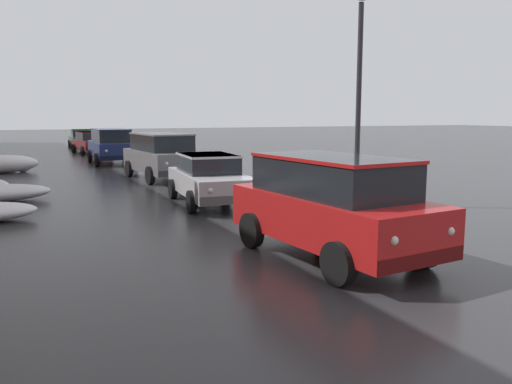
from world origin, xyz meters
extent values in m
ellipsoid|color=white|center=(3.65, 26.02, 0.36)|extent=(1.81, 1.33, 0.73)
ellipsoid|color=white|center=(3.96, 26.04, 0.32)|extent=(0.76, 0.64, 0.64)
ellipsoid|color=white|center=(4.05, 26.03, 0.22)|extent=(0.53, 0.44, 0.44)
ellipsoid|color=white|center=(-3.86, 27.66, 0.40)|extent=(2.96, 1.27, 0.79)
ellipsoid|color=white|center=(-3.49, 27.52, 0.29)|extent=(0.69, 0.57, 0.57)
ellipsoid|color=white|center=(-3.06, 27.63, 0.34)|extent=(0.83, 0.69, 0.69)
cube|color=red|center=(1.64, 9.95, 0.74)|extent=(2.12, 4.35, 0.80)
cube|color=black|center=(1.64, 9.99, 1.48)|extent=(1.77, 3.07, 0.68)
cube|color=red|center=(1.64, 9.99, 1.79)|extent=(1.81, 3.13, 0.06)
cube|color=#520B0B|center=(1.81, 7.90, 0.46)|extent=(1.74, 0.26, 0.22)
cube|color=#520B0B|center=(1.47, 12.00, 0.46)|extent=(1.74, 0.26, 0.22)
cylinder|color=black|center=(2.65, 8.72, 0.34)|extent=(0.24, 0.69, 0.68)
cylinder|color=black|center=(0.84, 8.57, 0.34)|extent=(0.24, 0.69, 0.68)
cylinder|color=black|center=(2.43, 11.33, 0.34)|extent=(0.24, 0.69, 0.68)
cylinder|color=black|center=(0.63, 11.18, 0.34)|extent=(0.24, 0.69, 0.68)
sphere|color=silver|center=(2.39, 7.92, 0.82)|extent=(0.14, 0.14, 0.14)
sphere|color=silver|center=(1.24, 7.82, 0.82)|extent=(0.14, 0.14, 0.14)
cube|color=#B7B7BC|center=(1.64, 16.22, 0.60)|extent=(2.00, 4.21, 0.60)
cube|color=black|center=(1.66, 16.43, 1.16)|extent=(1.59, 2.24, 0.52)
cube|color=#B7B7BC|center=(1.66, 16.43, 1.39)|extent=(1.63, 2.29, 0.06)
cube|color=#525254|center=(1.45, 14.24, 0.42)|extent=(1.60, 0.27, 0.22)
cube|color=#525254|center=(1.82, 18.20, 0.42)|extent=(1.60, 0.27, 0.22)
cylinder|color=black|center=(2.35, 14.89, 0.30)|extent=(0.23, 0.61, 0.60)
cylinder|color=black|center=(0.69, 15.04, 0.30)|extent=(0.23, 0.61, 0.60)
cylinder|color=black|center=(2.58, 17.41, 0.30)|extent=(0.23, 0.61, 0.60)
cylinder|color=black|center=(0.93, 17.56, 0.30)|extent=(0.23, 0.61, 0.60)
sphere|color=silver|center=(1.98, 14.16, 0.68)|extent=(0.14, 0.14, 0.14)
sphere|color=silver|center=(0.92, 14.26, 0.68)|extent=(0.14, 0.14, 0.14)
cube|color=slate|center=(1.94, 22.48, 0.74)|extent=(2.19, 4.59, 0.80)
cube|color=black|center=(1.93, 22.53, 1.48)|extent=(1.83, 3.24, 0.68)
cube|color=slate|center=(1.93, 22.53, 1.79)|extent=(1.87, 3.30, 0.06)
cube|color=#303032|center=(2.09, 20.30, 0.46)|extent=(1.84, 0.25, 0.22)
cube|color=#303032|center=(1.78, 24.66, 0.46)|extent=(1.84, 0.25, 0.22)
cylinder|color=black|center=(2.99, 21.17, 0.34)|extent=(0.23, 0.69, 0.68)
cylinder|color=black|center=(1.08, 21.03, 0.34)|extent=(0.23, 0.69, 0.68)
cylinder|color=black|center=(2.79, 23.93, 0.34)|extent=(0.23, 0.69, 0.68)
cylinder|color=black|center=(0.88, 23.80, 0.34)|extent=(0.23, 0.69, 0.68)
sphere|color=silver|center=(2.70, 20.31, 0.82)|extent=(0.14, 0.14, 0.14)
sphere|color=silver|center=(1.49, 20.23, 0.82)|extent=(0.14, 0.14, 0.14)
cube|color=navy|center=(1.30, 30.23, 0.74)|extent=(1.90, 4.62, 0.80)
cube|color=black|center=(1.30, 30.27, 1.48)|extent=(1.62, 3.24, 0.68)
cube|color=navy|center=(1.30, 30.27, 1.79)|extent=(1.66, 3.30, 0.06)
cube|color=black|center=(1.27, 27.98, 0.46)|extent=(1.79, 0.15, 0.22)
cube|color=black|center=(1.34, 32.47, 0.46)|extent=(1.79, 0.15, 0.22)
cylinder|color=black|center=(2.22, 28.79, 0.34)|extent=(0.19, 0.68, 0.68)
cylinder|color=black|center=(0.35, 28.82, 0.34)|extent=(0.19, 0.68, 0.68)
cylinder|color=black|center=(2.26, 31.64, 0.34)|extent=(0.19, 0.68, 0.68)
cylinder|color=black|center=(0.39, 31.66, 0.34)|extent=(0.19, 0.68, 0.68)
sphere|color=silver|center=(1.86, 27.94, 0.82)|extent=(0.14, 0.14, 0.14)
sphere|color=silver|center=(0.68, 27.96, 0.82)|extent=(0.14, 0.14, 0.14)
cube|color=maroon|center=(1.35, 37.97, 0.60)|extent=(2.08, 4.29, 0.60)
cube|color=black|center=(1.33, 38.18, 1.16)|extent=(1.65, 2.28, 0.52)
cube|color=maroon|center=(1.33, 38.18, 1.39)|extent=(1.69, 2.33, 0.06)
cube|color=black|center=(1.55, 35.96, 0.42)|extent=(1.65, 0.28, 0.22)
cube|color=black|center=(1.15, 39.98, 0.42)|extent=(1.65, 0.28, 0.22)
cylinder|color=black|center=(2.33, 36.78, 0.30)|extent=(0.24, 0.61, 0.60)
cylinder|color=black|center=(0.62, 36.61, 0.30)|extent=(0.24, 0.61, 0.60)
cylinder|color=black|center=(2.08, 39.34, 0.30)|extent=(0.24, 0.61, 0.60)
cylinder|color=black|center=(0.37, 39.17, 0.30)|extent=(0.24, 0.61, 0.60)
sphere|color=silver|center=(2.09, 35.99, 0.68)|extent=(0.14, 0.14, 0.14)
sphere|color=silver|center=(1.01, 35.88, 0.68)|extent=(0.14, 0.14, 0.14)
cube|color=#1E5633|center=(1.52, 44.15, 0.60)|extent=(1.80, 4.13, 0.60)
cube|color=black|center=(1.52, 44.35, 1.16)|extent=(1.50, 2.16, 0.52)
cube|color=#1E5633|center=(1.52, 44.35, 1.39)|extent=(1.54, 2.21, 0.06)
cube|color=black|center=(1.46, 42.16, 0.42)|extent=(1.64, 0.17, 0.22)
cube|color=black|center=(1.58, 46.14, 0.42)|extent=(1.64, 0.17, 0.22)
cylinder|color=black|center=(2.34, 42.86, 0.30)|extent=(0.20, 0.61, 0.60)
cylinder|color=black|center=(0.62, 42.91, 0.30)|extent=(0.20, 0.61, 0.60)
cylinder|color=black|center=(2.41, 45.39, 0.30)|extent=(0.20, 0.61, 0.60)
cylinder|color=black|center=(0.70, 45.44, 0.30)|extent=(0.20, 0.61, 0.60)
sphere|color=silver|center=(2.00, 42.11, 0.68)|extent=(0.14, 0.14, 0.14)
sphere|color=silver|center=(0.91, 42.15, 0.68)|extent=(0.14, 0.14, 0.14)
cylinder|color=#28282D|center=(5.16, 14.03, 2.75)|extent=(0.14, 0.14, 5.49)
camera|label=1|loc=(-3.46, 2.33, 2.54)|focal=36.31mm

